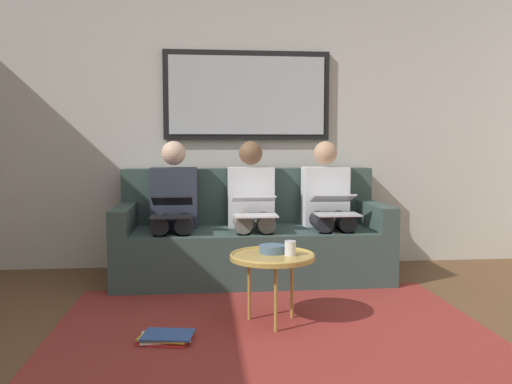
{
  "coord_description": "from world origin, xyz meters",
  "views": [
    {
      "loc": [
        0.39,
        2.25,
        1.1
      ],
      "look_at": [
        0.0,
        -1.7,
        0.75
      ],
      "focal_mm": 36.9,
      "sensor_mm": 36.0,
      "label": 1
    }
  ],
  "objects_px": {
    "couch": "(251,239)",
    "laptop_silver": "(335,205)",
    "laptop_white": "(255,206)",
    "coffee_table": "(272,257)",
    "bowl": "(272,249)",
    "person_right": "(174,206)",
    "laptop_black": "(172,208)",
    "cup": "(290,248)",
    "person_middle": "(252,205)",
    "magazine_stack": "(166,337)",
    "person_left": "(328,204)",
    "framed_mirror": "(247,96)"
  },
  "relations": [
    {
      "from": "coffee_table",
      "to": "cup",
      "type": "height_order",
      "value": "cup"
    },
    {
      "from": "couch",
      "to": "bowl",
      "type": "relative_size",
      "value": 13.27
    },
    {
      "from": "magazine_stack",
      "to": "coffee_table",
      "type": "bearing_deg",
      "value": -159.58
    },
    {
      "from": "bowl",
      "to": "person_right",
      "type": "relative_size",
      "value": 0.15
    },
    {
      "from": "person_right",
      "to": "magazine_stack",
      "type": "bearing_deg",
      "value": 91.12
    },
    {
      "from": "person_right",
      "to": "framed_mirror",
      "type": "bearing_deg",
      "value": -144.48
    },
    {
      "from": "cup",
      "to": "laptop_white",
      "type": "bearing_deg",
      "value": -82.16
    },
    {
      "from": "laptop_white",
      "to": "cup",
      "type": "bearing_deg",
      "value": 97.84
    },
    {
      "from": "coffee_table",
      "to": "laptop_white",
      "type": "bearing_deg",
      "value": -88.65
    },
    {
      "from": "laptop_white",
      "to": "person_right",
      "type": "xyz_separation_m",
      "value": [
        0.64,
        -0.24,
        -0.02
      ]
    },
    {
      "from": "person_middle",
      "to": "magazine_stack",
      "type": "bearing_deg",
      "value": 66.13
    },
    {
      "from": "person_middle",
      "to": "laptop_black",
      "type": "relative_size",
      "value": 3.21
    },
    {
      "from": "cup",
      "to": "magazine_stack",
      "type": "height_order",
      "value": "cup"
    },
    {
      "from": "framed_mirror",
      "to": "laptop_black",
      "type": "relative_size",
      "value": 4.2
    },
    {
      "from": "person_left",
      "to": "laptop_white",
      "type": "xyz_separation_m",
      "value": [
        0.64,
        0.24,
        0.02
      ]
    },
    {
      "from": "coffee_table",
      "to": "laptop_white",
      "type": "distance_m",
      "value": 0.93
    },
    {
      "from": "cup",
      "to": "person_right",
      "type": "xyz_separation_m",
      "value": [
        0.77,
        -1.17,
        0.13
      ]
    },
    {
      "from": "bowl",
      "to": "laptop_black",
      "type": "distance_m",
      "value": 1.1
    },
    {
      "from": "couch",
      "to": "coffee_table",
      "type": "bearing_deg",
      "value": 91.0
    },
    {
      "from": "couch",
      "to": "laptop_white",
      "type": "height_order",
      "value": "couch"
    },
    {
      "from": "laptop_white",
      "to": "magazine_stack",
      "type": "xyz_separation_m",
      "value": [
        0.61,
        1.14,
        -0.61
      ]
    },
    {
      "from": "laptop_white",
      "to": "laptop_silver",
      "type": "bearing_deg",
      "value": -179.59
    },
    {
      "from": "bowl",
      "to": "magazine_stack",
      "type": "bearing_deg",
      "value": 24.72
    },
    {
      "from": "coffee_table",
      "to": "cup",
      "type": "distance_m",
      "value": 0.13
    },
    {
      "from": "person_left",
      "to": "laptop_white",
      "type": "relative_size",
      "value": 3.14
    },
    {
      "from": "laptop_black",
      "to": "cup",
      "type": "bearing_deg",
      "value": 129.38
    },
    {
      "from": "person_right",
      "to": "cup",
      "type": "bearing_deg",
      "value": 123.22
    },
    {
      "from": "couch",
      "to": "laptop_silver",
      "type": "relative_size",
      "value": 5.96
    },
    {
      "from": "couch",
      "to": "laptop_white",
      "type": "bearing_deg",
      "value": 90.0
    },
    {
      "from": "laptop_white",
      "to": "person_right",
      "type": "distance_m",
      "value": 0.68
    },
    {
      "from": "cup",
      "to": "bowl",
      "type": "bearing_deg",
      "value": -40.28
    },
    {
      "from": "framed_mirror",
      "to": "person_right",
      "type": "xyz_separation_m",
      "value": [
        0.64,
        0.46,
        -0.94
      ]
    },
    {
      "from": "laptop_white",
      "to": "person_left",
      "type": "bearing_deg",
      "value": -159.32
    },
    {
      "from": "person_right",
      "to": "coffee_table",
      "type": "bearing_deg",
      "value": 119.93
    },
    {
      "from": "couch",
      "to": "person_right",
      "type": "bearing_deg",
      "value": 6.13
    },
    {
      "from": "couch",
      "to": "coffee_table",
      "type": "height_order",
      "value": "couch"
    },
    {
      "from": "bowl",
      "to": "couch",
      "type": "bearing_deg",
      "value": -88.55
    },
    {
      "from": "laptop_silver",
      "to": "person_middle",
      "type": "bearing_deg",
      "value": -20.32
    },
    {
      "from": "person_middle",
      "to": "laptop_silver",
      "type": "bearing_deg",
      "value": 159.68
    },
    {
      "from": "framed_mirror",
      "to": "bowl",
      "type": "height_order",
      "value": "framed_mirror"
    },
    {
      "from": "bowl",
      "to": "person_left",
      "type": "relative_size",
      "value": 0.15
    },
    {
      "from": "cup",
      "to": "laptop_black",
      "type": "bearing_deg",
      "value": -50.62
    },
    {
      "from": "cup",
      "to": "laptop_black",
      "type": "height_order",
      "value": "laptop_black"
    },
    {
      "from": "couch",
      "to": "laptop_silver",
      "type": "xyz_separation_m",
      "value": [
        -0.64,
        0.31,
        0.32
      ]
    },
    {
      "from": "couch",
      "to": "magazine_stack",
      "type": "distance_m",
      "value": 1.6
    },
    {
      "from": "person_middle",
      "to": "bowl",
      "type": "bearing_deg",
      "value": 91.54
    },
    {
      "from": "cup",
      "to": "laptop_white",
      "type": "height_order",
      "value": "laptop_white"
    },
    {
      "from": "cup",
      "to": "laptop_black",
      "type": "relative_size",
      "value": 0.25
    },
    {
      "from": "laptop_silver",
      "to": "laptop_white",
      "type": "xyz_separation_m",
      "value": [
        0.64,
        0.0,
        0.0
      ]
    },
    {
      "from": "laptop_black",
      "to": "laptop_white",
      "type": "bearing_deg",
      "value": 179.61
    }
  ]
}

